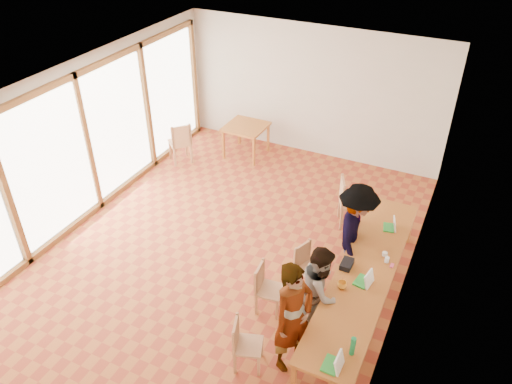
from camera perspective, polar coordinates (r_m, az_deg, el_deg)
ground at (r=9.04m, az=-3.01°, el=-6.41°), size 8.00×8.00×0.00m
wall_back at (r=11.43m, az=6.47°, el=11.29°), size 6.00×0.10×3.00m
wall_front at (r=5.86m, az=-23.26°, el=-17.45°), size 6.00×0.10×3.00m
wall_right at (r=7.41m, az=17.56°, el=-3.72°), size 0.10×8.00×3.00m
window_wall at (r=9.77m, az=-18.83°, el=5.59°), size 0.10×8.00×3.00m
ceiling at (r=7.46m, az=-3.70°, el=11.64°), size 6.00×8.00×0.04m
communal_table at (r=7.66m, az=12.34°, el=-9.09°), size 0.80×4.00×0.75m
side_table at (r=11.55m, az=-1.16°, el=7.23°), size 0.90×0.90×0.75m
chair_near at (r=6.93m, az=-1.63°, el=-16.49°), size 0.47×0.47×0.43m
chair_mid at (r=7.62m, az=0.99°, el=-10.39°), size 0.43×0.43×0.44m
chair_far at (r=8.05m, az=5.71°, el=-7.90°), size 0.48×0.48×0.43m
chair_empty at (r=9.40m, az=10.37°, el=-0.61°), size 0.60×0.60×0.52m
chair_spare at (r=11.36m, az=-8.60°, el=5.98°), size 0.64×0.64×0.52m
person_near at (r=6.69m, az=4.25°, el=-14.11°), size 0.64×0.74×1.73m
person_mid at (r=7.21m, az=7.42°, el=-11.13°), size 0.64×0.79×1.52m
person_far at (r=8.16m, az=11.28°, el=-4.48°), size 0.82×1.20×1.71m
laptop_near at (r=6.35m, az=9.01°, el=-18.81°), size 0.23×0.27×0.22m
laptop_mid at (r=7.40m, az=12.41°, el=-9.82°), size 0.27×0.29×0.22m
laptop_far at (r=8.51m, az=15.24°, el=-3.74°), size 0.25×0.27×0.20m
yellow_mug at (r=7.28m, az=9.81°, el=-10.41°), size 0.14×0.14×0.10m
green_bottle at (r=6.45m, az=11.00°, el=-16.91°), size 0.07×0.07×0.28m
clear_glass at (r=7.83m, az=14.74°, el=-7.49°), size 0.07×0.07×0.09m
condiment_cup at (r=7.95m, az=14.51°, el=-6.88°), size 0.08×0.08×0.06m
pink_phone at (r=7.81m, az=15.28°, el=-8.11°), size 0.05×0.10×0.01m
black_pouch at (r=7.63m, az=10.34°, el=-8.11°), size 0.16×0.26×0.09m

